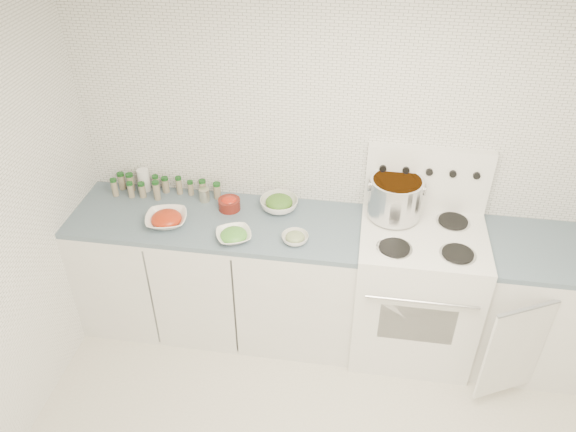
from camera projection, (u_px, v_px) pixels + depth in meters
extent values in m
cube|color=white|center=(351.00, 156.00, 3.51)|extent=(3.50, 0.02, 2.50)
cube|color=white|center=(348.00, 24.00, 1.57)|extent=(3.50, 3.00, 0.02)
cube|color=white|center=(220.00, 274.00, 3.83)|extent=(1.85, 0.62, 0.86)
cube|color=#4B5F71|center=(215.00, 221.00, 3.57)|extent=(1.85, 0.62, 0.03)
cube|color=white|center=(414.00, 293.00, 3.64)|extent=(0.76, 0.65, 0.92)
cube|color=black|center=(417.00, 324.00, 3.36)|extent=(0.45, 0.01, 0.28)
cylinder|color=silver|center=(422.00, 302.00, 3.20)|extent=(0.65, 0.02, 0.02)
cube|color=white|center=(424.00, 236.00, 3.37)|extent=(0.76, 0.65, 0.01)
cube|color=white|center=(427.00, 179.00, 3.48)|extent=(0.76, 0.06, 0.43)
cylinder|color=silver|center=(394.00, 248.00, 3.26)|extent=(0.21, 0.21, 0.01)
cylinder|color=black|center=(394.00, 247.00, 3.26)|extent=(0.18, 0.18, 0.01)
cylinder|color=silver|center=(458.00, 254.00, 3.22)|extent=(0.21, 0.21, 0.01)
cylinder|color=black|center=(458.00, 253.00, 3.21)|extent=(0.18, 0.18, 0.01)
cylinder|color=silver|center=(394.00, 217.00, 3.52)|extent=(0.21, 0.21, 0.01)
cylinder|color=black|center=(394.00, 216.00, 3.51)|extent=(0.18, 0.18, 0.01)
cylinder|color=silver|center=(453.00, 222.00, 3.47)|extent=(0.21, 0.21, 0.01)
cylinder|color=black|center=(453.00, 221.00, 3.47)|extent=(0.18, 0.18, 0.01)
cylinder|color=black|center=(383.00, 168.00, 3.45)|extent=(0.04, 0.02, 0.04)
cylinder|color=black|center=(406.00, 170.00, 3.43)|extent=(0.04, 0.02, 0.04)
cylinder|color=black|center=(429.00, 172.00, 3.41)|extent=(0.04, 0.02, 0.04)
cylinder|color=black|center=(453.00, 174.00, 3.39)|extent=(0.04, 0.02, 0.04)
cylinder|color=black|center=(477.00, 175.00, 3.38)|extent=(0.04, 0.02, 0.04)
cube|color=white|center=(545.00, 308.00, 3.57)|extent=(0.89, 0.62, 0.86)
cube|color=#4B5F71|center=(565.00, 253.00, 3.31)|extent=(0.89, 0.62, 0.03)
cube|color=white|center=(514.00, 351.00, 3.28)|extent=(0.37, 0.19, 0.70)
cylinder|color=silver|center=(395.00, 197.00, 3.45)|extent=(0.33, 0.33, 0.25)
cylinder|color=orange|center=(397.00, 182.00, 3.38)|extent=(0.29, 0.29, 0.03)
torus|color=silver|center=(369.00, 185.00, 3.43)|extent=(0.01, 0.08, 0.08)
torus|color=silver|center=(425.00, 189.00, 3.38)|extent=(0.01, 0.08, 0.08)
imported|color=white|center=(167.00, 220.00, 3.50)|extent=(0.31, 0.31, 0.06)
ellipsoid|color=red|center=(166.00, 218.00, 3.49)|extent=(0.18, 0.18, 0.08)
imported|color=white|center=(234.00, 236.00, 3.37)|extent=(0.28, 0.28, 0.05)
ellipsoid|color=#39842B|center=(234.00, 234.00, 3.37)|extent=(0.15, 0.15, 0.07)
imported|color=white|center=(279.00, 204.00, 3.63)|extent=(0.32, 0.32, 0.08)
ellipsoid|color=#2F5B1A|center=(279.00, 202.00, 3.61)|extent=(0.18, 0.18, 0.08)
imported|color=white|center=(295.00, 238.00, 3.35)|extent=(0.21, 0.21, 0.05)
ellipsoid|color=#26451B|center=(295.00, 237.00, 3.35)|extent=(0.12, 0.12, 0.05)
cylinder|color=#611810|center=(229.00, 204.00, 3.63)|extent=(0.14, 0.14, 0.07)
ellipsoid|color=red|center=(229.00, 201.00, 3.61)|extent=(0.10, 0.10, 0.05)
cylinder|color=white|center=(144.00, 180.00, 3.79)|extent=(0.10, 0.10, 0.16)
cylinder|color=#B3AF97|center=(204.00, 195.00, 3.70)|extent=(0.08, 0.08, 0.09)
cylinder|color=gray|center=(122.00, 182.00, 3.82)|extent=(0.05, 0.05, 0.11)
cylinder|color=#134516|center=(120.00, 174.00, 3.78)|extent=(0.05, 0.05, 0.02)
cylinder|color=gray|center=(131.00, 183.00, 3.80)|extent=(0.05, 0.05, 0.11)
cylinder|color=#134516|center=(129.00, 175.00, 3.76)|extent=(0.05, 0.05, 0.02)
cylinder|color=gray|center=(156.00, 184.00, 3.79)|extent=(0.04, 0.04, 0.11)
cylinder|color=#134516|center=(155.00, 177.00, 3.76)|extent=(0.04, 0.04, 0.02)
cylinder|color=gray|center=(166.00, 186.00, 3.79)|extent=(0.05, 0.05, 0.10)
cylinder|color=#134516|center=(165.00, 179.00, 3.76)|extent=(0.05, 0.05, 0.02)
cylinder|color=gray|center=(179.00, 186.00, 3.77)|extent=(0.04, 0.04, 0.11)
cylinder|color=#134516|center=(178.00, 178.00, 3.73)|extent=(0.04, 0.04, 0.02)
cylinder|color=gray|center=(191.00, 189.00, 3.76)|extent=(0.04, 0.04, 0.09)
cylinder|color=#134516|center=(190.00, 182.00, 3.73)|extent=(0.04, 0.04, 0.02)
cylinder|color=gray|center=(203.00, 189.00, 3.75)|extent=(0.05, 0.05, 0.10)
cylinder|color=#134516|center=(202.00, 181.00, 3.72)|extent=(0.05, 0.05, 0.02)
cylinder|color=gray|center=(217.00, 192.00, 3.73)|extent=(0.05, 0.05, 0.10)
cylinder|color=#134516|center=(217.00, 184.00, 3.69)|extent=(0.05, 0.05, 0.02)
cylinder|color=gray|center=(115.00, 188.00, 3.75)|extent=(0.04, 0.04, 0.11)
cylinder|color=#134516|center=(113.00, 180.00, 3.71)|extent=(0.04, 0.04, 0.02)
cylinder|color=gray|center=(131.00, 191.00, 3.74)|extent=(0.04, 0.04, 0.10)
cylinder|color=#134516|center=(130.00, 184.00, 3.70)|extent=(0.04, 0.04, 0.02)
cylinder|color=gray|center=(142.00, 191.00, 3.74)|extent=(0.04, 0.04, 0.09)
cylinder|color=#134516|center=(141.00, 184.00, 3.71)|extent=(0.05, 0.05, 0.02)
cylinder|color=gray|center=(157.00, 191.00, 3.71)|extent=(0.04, 0.04, 0.12)
cylinder|color=#134516|center=(155.00, 183.00, 3.67)|extent=(0.05, 0.05, 0.02)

